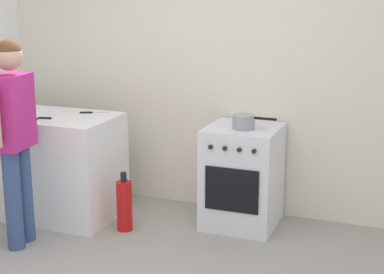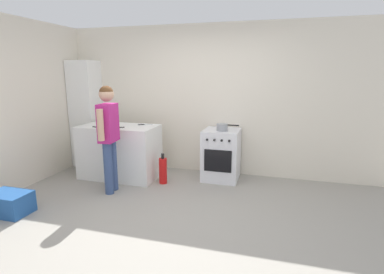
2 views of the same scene
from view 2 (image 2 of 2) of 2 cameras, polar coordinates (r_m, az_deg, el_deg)
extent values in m
plane|color=gray|center=(3.89, -4.20, -15.05)|extent=(8.00, 8.00, 0.00)
cube|color=silver|center=(5.36, 2.79, 7.01)|extent=(6.00, 0.10, 2.60)
cube|color=silver|center=(5.30, -30.36, 5.31)|extent=(0.10, 3.10, 2.60)
cube|color=white|center=(5.30, -13.60, -2.71)|extent=(1.30, 0.70, 0.90)
cube|color=silver|center=(5.09, 5.59, -3.34)|extent=(0.59, 0.60, 0.85)
cube|color=black|center=(4.80, 4.92, -4.57)|extent=(0.44, 0.01, 0.36)
cylinder|color=black|center=(4.90, 3.90, 1.15)|extent=(0.19, 0.19, 0.01)
cylinder|color=black|center=(4.85, 6.97, 0.98)|extent=(0.19, 0.19, 0.01)
cylinder|color=black|center=(5.13, 4.47, 1.64)|extent=(0.19, 0.19, 0.01)
cylinder|color=black|center=(5.09, 7.40, 1.48)|extent=(0.19, 0.19, 0.01)
cylinder|color=black|center=(4.74, 2.87, -0.51)|extent=(0.04, 0.02, 0.04)
cylinder|color=black|center=(4.72, 4.27, -0.59)|extent=(0.04, 0.02, 0.04)
cylinder|color=black|center=(4.70, 5.68, -0.68)|extent=(0.04, 0.02, 0.04)
cylinder|color=black|center=(4.68, 7.10, -0.76)|extent=(0.04, 0.02, 0.04)
cylinder|color=gray|center=(4.91, 5.75, 1.87)|extent=(0.18, 0.18, 0.12)
cylinder|color=black|center=(4.88, 7.86, 2.23)|extent=(0.18, 0.02, 0.02)
cube|color=silver|center=(5.03, -15.76, 1.67)|extent=(0.10, 0.06, 0.01)
cube|color=black|center=(5.01, -14.59, 1.73)|extent=(0.11, 0.06, 0.01)
cube|color=silver|center=(5.09, -15.20, 1.81)|extent=(0.24, 0.08, 0.01)
cube|color=black|center=(5.03, -13.34, 1.82)|extent=(0.11, 0.04, 0.01)
cube|color=silver|center=(5.21, -8.30, 2.35)|extent=(0.14, 0.09, 0.01)
cube|color=black|center=(5.22, -9.68, 2.35)|extent=(0.11, 0.07, 0.01)
cube|color=silver|center=(5.05, -16.64, 1.65)|extent=(0.22, 0.08, 0.01)
cube|color=black|center=(5.17, -17.93, 1.83)|extent=(0.11, 0.05, 0.01)
cylinder|color=#384C7A|center=(4.61, -15.64, -5.79)|extent=(0.13, 0.13, 0.79)
cylinder|color=#384C7A|center=(4.75, -14.83, -5.22)|extent=(0.13, 0.13, 0.79)
cube|color=#B7267A|center=(4.53, -15.70, 2.61)|extent=(0.24, 0.36, 0.56)
cylinder|color=tan|center=(4.32, -17.05, 2.19)|extent=(0.09, 0.09, 0.44)
cylinder|color=tan|center=(4.75, -14.48, 3.19)|extent=(0.09, 0.09, 0.44)
sphere|color=tan|center=(4.48, -16.00, 7.84)|extent=(0.21, 0.21, 0.21)
sphere|color=brown|center=(4.48, -16.02, 8.10)|extent=(0.20, 0.20, 0.20)
cylinder|color=red|center=(4.93, -5.55, -6.44)|extent=(0.13, 0.13, 0.42)
cylinder|color=black|center=(4.86, -5.61, -3.65)|extent=(0.05, 0.05, 0.08)
cube|color=#235193|center=(4.58, -31.47, -10.71)|extent=(0.52, 0.36, 0.28)
cube|color=white|center=(6.10, -19.45, 4.12)|extent=(0.48, 0.44, 2.00)
camera|label=1|loc=(0.55, 76.90, 21.47)|focal=55.00mm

